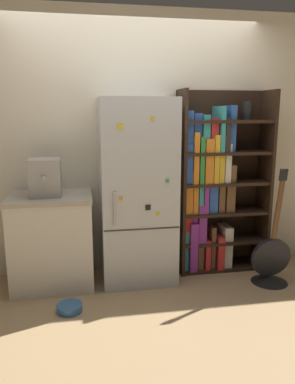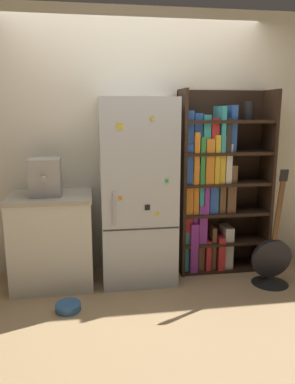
# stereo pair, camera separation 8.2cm
# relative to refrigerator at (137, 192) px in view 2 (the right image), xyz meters

# --- Properties ---
(ground_plane) EXTENTS (16.00, 16.00, 0.00)m
(ground_plane) POSITION_rel_refrigerator_xyz_m (0.00, -0.17, -0.88)
(ground_plane) COLOR tan
(wall_back) EXTENTS (8.00, 0.05, 2.60)m
(wall_back) POSITION_rel_refrigerator_xyz_m (0.00, 0.31, 0.42)
(wall_back) COLOR beige
(wall_back) RESTS_ON ground_plane
(refrigerator) EXTENTS (0.70, 0.59, 1.75)m
(refrigerator) POSITION_rel_refrigerator_xyz_m (0.00, 0.00, 0.00)
(refrigerator) COLOR silver
(refrigerator) RESTS_ON ground_plane
(bookshelf) EXTENTS (0.93, 0.35, 1.84)m
(bookshelf) POSITION_rel_refrigerator_xyz_m (0.79, 0.13, -0.01)
(bookshelf) COLOR black
(bookshelf) RESTS_ON ground_plane
(kitchen_counter) EXTENTS (0.76, 0.59, 0.88)m
(kitchen_counter) POSITION_rel_refrigerator_xyz_m (-0.81, -0.01, -0.44)
(kitchen_counter) COLOR silver
(kitchen_counter) RESTS_ON ground_plane
(espresso_machine) EXTENTS (0.27, 0.31, 0.34)m
(espresso_machine) POSITION_rel_refrigerator_xyz_m (-0.84, -0.04, 0.17)
(espresso_machine) COLOR #A5A39E
(espresso_machine) RESTS_ON kitchen_counter
(guitar) EXTENTS (0.39, 0.35, 1.13)m
(guitar) POSITION_rel_refrigerator_xyz_m (1.25, -0.33, -0.71)
(guitar) COLOR black
(guitar) RESTS_ON ground_plane
(pet_bowl) EXTENTS (0.21, 0.21, 0.06)m
(pet_bowl) POSITION_rel_refrigerator_xyz_m (-0.66, -0.55, -0.84)
(pet_bowl) COLOR #3366A5
(pet_bowl) RESTS_ON ground_plane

